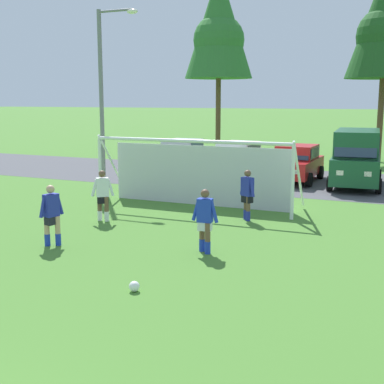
{
  "coord_description": "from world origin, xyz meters",
  "views": [
    {
      "loc": [
        5.08,
        -2.33,
        3.86
      ],
      "look_at": [
        -0.57,
        10.37,
        1.36
      ],
      "focal_mm": 48.44,
      "sensor_mm": 36.0,
      "label": 1
    }
  ],
  "objects_px": {
    "parked_car_slot_far_left": "(182,155)",
    "parked_car_slot_center_left": "(296,163)",
    "player_trailing_back": "(205,221)",
    "parked_car_slot_center": "(357,157)",
    "player_striker_near": "(247,195)",
    "player_defender_far": "(52,215)",
    "player_midfield_center": "(103,196)",
    "soccer_goal": "(198,171)",
    "street_lamp": "(105,98)",
    "parked_car_slot_left": "(238,159)",
    "soccer_ball": "(134,286)"
  },
  "relations": [
    {
      "from": "parked_car_slot_far_left",
      "to": "parked_car_slot_left",
      "type": "xyz_separation_m",
      "value": [
        3.26,
        -0.24,
        0.0
      ]
    },
    {
      "from": "player_trailing_back",
      "to": "parked_car_slot_center_left",
      "type": "bearing_deg",
      "value": 92.27
    },
    {
      "from": "soccer_goal",
      "to": "player_defender_far",
      "type": "xyz_separation_m",
      "value": [
        -1.46,
        -6.38,
        -0.47
      ]
    },
    {
      "from": "soccer_ball",
      "to": "soccer_goal",
      "type": "xyz_separation_m",
      "value": [
        -2.25,
        8.43,
        1.18
      ]
    },
    {
      "from": "player_trailing_back",
      "to": "parked_car_slot_center",
      "type": "xyz_separation_m",
      "value": [
        2.27,
        12.12,
        0.52
      ]
    },
    {
      "from": "player_trailing_back",
      "to": "street_lamp",
      "type": "relative_size",
      "value": 0.22
    },
    {
      "from": "parked_car_slot_center_left",
      "to": "street_lamp",
      "type": "distance_m",
      "value": 9.41
    },
    {
      "from": "player_midfield_center",
      "to": "parked_car_slot_center",
      "type": "distance_m",
      "value": 12.18
    },
    {
      "from": "soccer_ball",
      "to": "soccer_goal",
      "type": "height_order",
      "value": "soccer_goal"
    },
    {
      "from": "parked_car_slot_center",
      "to": "street_lamp",
      "type": "xyz_separation_m",
      "value": [
        -9.84,
        -5.02,
        2.56
      ]
    },
    {
      "from": "player_midfield_center",
      "to": "player_defender_far",
      "type": "height_order",
      "value": "same"
    },
    {
      "from": "player_defender_far",
      "to": "parked_car_slot_center_left",
      "type": "distance_m",
      "value": 14.01
    },
    {
      "from": "soccer_goal",
      "to": "street_lamp",
      "type": "bearing_deg",
      "value": 160.59
    },
    {
      "from": "player_midfield_center",
      "to": "soccer_ball",
      "type": "bearing_deg",
      "value": -50.91
    },
    {
      "from": "soccer_ball",
      "to": "player_striker_near",
      "type": "relative_size",
      "value": 0.13
    },
    {
      "from": "parked_car_slot_center_left",
      "to": "soccer_ball",
      "type": "bearing_deg",
      "value": -89.12
    },
    {
      "from": "soccer_ball",
      "to": "player_defender_far",
      "type": "height_order",
      "value": "player_defender_far"
    },
    {
      "from": "soccer_ball",
      "to": "player_defender_far",
      "type": "bearing_deg",
      "value": 151.03
    },
    {
      "from": "player_striker_near",
      "to": "player_defender_far",
      "type": "bearing_deg",
      "value": -127.77
    },
    {
      "from": "parked_car_slot_left",
      "to": "player_midfield_center",
      "type": "bearing_deg",
      "value": -93.4
    },
    {
      "from": "player_defender_far",
      "to": "parked_car_slot_center_left",
      "type": "xyz_separation_m",
      "value": [
        3.47,
        13.58,
        0.05
      ]
    },
    {
      "from": "parked_car_slot_left",
      "to": "parked_car_slot_center_left",
      "type": "xyz_separation_m",
      "value": [
        3.16,
        -0.64,
        0.0
      ]
    },
    {
      "from": "street_lamp",
      "to": "parked_car_slot_center_left",
      "type": "bearing_deg",
      "value": 37.44
    },
    {
      "from": "soccer_goal",
      "to": "parked_car_slot_center_left",
      "type": "height_order",
      "value": "soccer_goal"
    },
    {
      "from": "player_midfield_center",
      "to": "player_trailing_back",
      "type": "xyz_separation_m",
      "value": [
        4.33,
        -1.89,
        0.0
      ]
    },
    {
      "from": "parked_car_slot_far_left",
      "to": "parked_car_slot_center_left",
      "type": "distance_m",
      "value": 6.48
    },
    {
      "from": "parked_car_slot_far_left",
      "to": "parked_car_slot_center_left",
      "type": "xyz_separation_m",
      "value": [
        6.42,
        -0.88,
        0.0
      ]
    },
    {
      "from": "player_trailing_back",
      "to": "parked_car_slot_center_left",
      "type": "xyz_separation_m",
      "value": [
        -0.5,
        12.52,
        0.05
      ]
    },
    {
      "from": "soccer_ball",
      "to": "player_midfield_center",
      "type": "bearing_deg",
      "value": 129.09
    },
    {
      "from": "parked_car_slot_center_left",
      "to": "player_striker_near",
      "type": "bearing_deg",
      "value": -87.62
    },
    {
      "from": "soccer_ball",
      "to": "player_midfield_center",
      "type": "distance_m",
      "value": 6.49
    },
    {
      "from": "parked_car_slot_center",
      "to": "street_lamp",
      "type": "bearing_deg",
      "value": -152.97
    },
    {
      "from": "player_midfield_center",
      "to": "street_lamp",
      "type": "relative_size",
      "value": 0.22
    },
    {
      "from": "player_striker_near",
      "to": "parked_car_slot_left",
      "type": "xyz_separation_m",
      "value": [
        -3.52,
        9.28,
        0.05
      ]
    },
    {
      "from": "player_defender_far",
      "to": "player_trailing_back",
      "type": "relative_size",
      "value": 1.0
    },
    {
      "from": "player_striker_near",
      "to": "player_defender_far",
      "type": "relative_size",
      "value": 1.0
    },
    {
      "from": "parked_car_slot_center",
      "to": "player_trailing_back",
      "type": "bearing_deg",
      "value": -100.6
    },
    {
      "from": "player_defender_far",
      "to": "street_lamp",
      "type": "xyz_separation_m",
      "value": [
        -3.61,
        8.16,
        3.07
      ]
    },
    {
      "from": "player_striker_near",
      "to": "parked_car_slot_center",
      "type": "relative_size",
      "value": 0.33
    },
    {
      "from": "soccer_ball",
      "to": "parked_car_slot_center_left",
      "type": "bearing_deg",
      "value": 90.88
    },
    {
      "from": "parked_car_slot_left",
      "to": "parked_car_slot_center_left",
      "type": "relative_size",
      "value": 1.02
    },
    {
      "from": "soccer_goal",
      "to": "player_striker_near",
      "type": "bearing_deg",
      "value": -31.3
    },
    {
      "from": "soccer_goal",
      "to": "parked_car_slot_far_left",
      "type": "bearing_deg",
      "value": 118.63
    },
    {
      "from": "player_striker_near",
      "to": "parked_car_slot_center",
      "type": "xyz_separation_m",
      "value": [
        2.41,
        8.24,
        0.52
      ]
    },
    {
      "from": "soccer_goal",
      "to": "parked_car_slot_center_left",
      "type": "xyz_separation_m",
      "value": [
        2.01,
        7.2,
        -0.42
      ]
    },
    {
      "from": "player_striker_near",
      "to": "player_midfield_center",
      "type": "height_order",
      "value": "same"
    },
    {
      "from": "player_trailing_back",
      "to": "parked_car_slot_center_left",
      "type": "height_order",
      "value": "parked_car_slot_center_left"
    },
    {
      "from": "soccer_goal",
      "to": "parked_car_slot_center",
      "type": "xyz_separation_m",
      "value": [
        4.77,
        6.8,
        0.05
      ]
    },
    {
      "from": "parked_car_slot_left",
      "to": "parked_car_slot_center",
      "type": "xyz_separation_m",
      "value": [
        5.93,
        -1.04,
        0.47
      ]
    },
    {
      "from": "street_lamp",
      "to": "parked_car_slot_left",
      "type": "bearing_deg",
      "value": 57.12
    }
  ]
}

